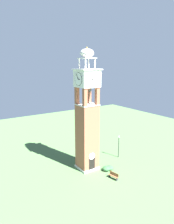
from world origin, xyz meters
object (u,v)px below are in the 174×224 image
clock_tower (87,120)px  park_bench (114,176)px  lamp_post (119,143)px  trash_bin (85,155)px

clock_tower → park_bench: bearing=-74.6°
park_bench → lamp_post: (5.58, 5.12, 2.31)m
clock_tower → lamp_post: bearing=1.1°
lamp_post → clock_tower: bearing=-178.9°
clock_tower → park_bench: (1.37, -4.99, -7.53)m
trash_bin → lamp_post: bearing=-32.3°
clock_tower → trash_bin: 8.52m
park_bench → trash_bin: bearing=87.1°
lamp_post → park_bench: bearing=-137.5°
lamp_post → trash_bin: size_ratio=5.07×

